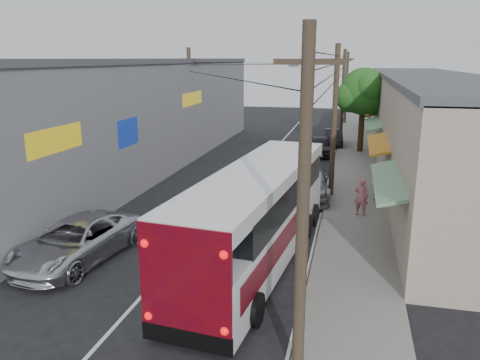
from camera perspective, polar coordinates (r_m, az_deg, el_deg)
The scene contains 13 objects.
ground at distance 15.08m, azimuth -12.73°, elevation -14.58°, with size 120.00×120.00×0.00m, color black.
sidewalk at distance 32.51m, azimuth 13.90°, elevation 1.38°, with size 3.00×80.00×0.12m, color slate.
building_right at distance 34.29m, azimuth 21.79°, elevation 6.69°, with size 7.09×40.00×6.25m.
building_left at distance 33.30m, azimuth -12.68°, elevation 8.04°, with size 7.20×36.00×7.25m.
utility_poles at distance 32.32m, azimuth 8.29°, elevation 8.90°, with size 11.80×45.28×8.00m.
street_tree at distance 37.81m, azimuth 14.93°, elevation 10.20°, with size 4.40×4.00×6.60m.
coach_bus at distance 17.01m, azimuth 2.28°, elevation -4.14°, with size 3.73×12.24×3.47m.
jeepney at distance 18.28m, azimuth -19.27°, elevation -7.01°, with size 2.61×5.65×1.57m, color silver.
parked_suv at distance 25.62m, azimuth 7.94°, elevation 0.05°, with size 2.48×6.10×1.77m, color #9E9DA5.
parked_car_mid at distance 36.76m, azimuth 9.77°, elevation 4.15°, with size 1.70×4.23×1.44m, color #232328.
parked_car_far at distance 40.98m, azimuth 11.32°, elevation 5.10°, with size 1.45×4.17×1.37m, color black.
pedestrian_near at distance 22.55m, azimuth 14.57°, elevation -1.98°, with size 0.65×0.43×1.78m, color #C7697F.
pedestrian_far at distance 25.10m, azimuth 16.48°, elevation -0.69°, with size 0.76×0.59×1.56m, color #97ADDC.
Camera 1 is at (6.14, -11.70, 7.27)m, focal length 35.00 mm.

